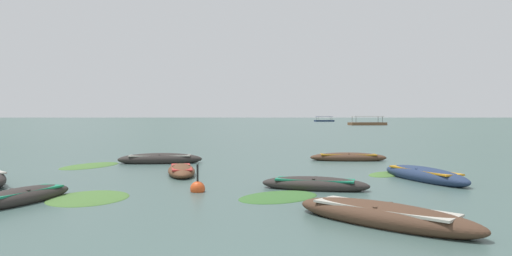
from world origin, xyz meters
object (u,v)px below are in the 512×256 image
rowboat_4 (424,175)px  ferry_1 (324,121)px  rowboat_1 (160,159)px  rowboat_8 (20,197)px  rowboat_6 (348,157)px  ferry_0 (367,123)px  rowboat_2 (315,184)px  rowboat_5 (181,171)px  mooring_buoy (198,188)px  rowboat_3 (383,216)px

rowboat_4 → ferry_1: ferry_1 is taller
rowboat_1 → rowboat_8: 10.03m
rowboat_6 → ferry_0: ferry_0 is taller
rowboat_2 → ferry_1: ferry_1 is taller
rowboat_1 → rowboat_6: size_ratio=1.04×
rowboat_5 → ferry_1: (38.93, 178.32, 0.29)m
rowboat_1 → rowboat_8: size_ratio=1.21×
rowboat_2 → mooring_buoy: size_ratio=3.61×
rowboat_2 → rowboat_3: 4.54m
rowboat_5 → ferry_1: ferry_1 is taller
rowboat_1 → rowboat_3: size_ratio=1.10×
rowboat_4 → rowboat_8: size_ratio=1.27×
rowboat_1 → rowboat_8: rowboat_1 is taller
rowboat_5 → rowboat_8: size_ratio=0.99×
ferry_1 → rowboat_3: bearing=-100.2°
rowboat_3 → ferry_1: bearing=79.8°
rowboat_2 → rowboat_5: 5.84m
ferry_0 → ferry_1: 79.89m
rowboat_5 → rowboat_1: bearing=110.1°
rowboat_1 → rowboat_3: (6.78, -12.44, -0.01)m
rowboat_3 → ferry_0: size_ratio=0.38×
rowboat_3 → mooring_buoy: 5.94m
rowboat_3 → rowboat_6: rowboat_3 is taller
rowboat_3 → rowboat_6: size_ratio=0.94×
rowboat_1 → rowboat_6: rowboat_1 is taller
rowboat_6 → mooring_buoy: 11.40m
rowboat_2 → ferry_0: 106.69m
rowboat_2 → rowboat_5: size_ratio=1.03×
rowboat_1 → ferry_0: ferry_0 is taller
ferry_0 → rowboat_3: bearing=-105.7°
rowboat_8 → ferry_1: (42.35, 183.89, 0.29)m
rowboat_2 → rowboat_5: (-4.54, 3.67, -0.00)m
rowboat_3 → ferry_1: 189.50m
rowboat_6 → ferry_1: (31.21, 173.09, 0.28)m
rowboat_4 → rowboat_6: size_ratio=1.09×
rowboat_1 → mooring_buoy: (2.56, -8.27, -0.09)m
rowboat_6 → ferry_1: size_ratio=0.44×
ferry_0 → rowboat_5: bearing=-109.7°
rowboat_6 → mooring_buoy: size_ratio=4.12×
rowboat_6 → rowboat_8: rowboat_6 is taller
rowboat_2 → ferry_1: size_ratio=0.39×
rowboat_1 → mooring_buoy: bearing=-72.8°
rowboat_5 → rowboat_6: size_ratio=0.85×
ferry_0 → ferry_1: same height
rowboat_1 → rowboat_4: (10.24, -6.15, -0.01)m
rowboat_4 → mooring_buoy: (-7.68, -2.11, -0.09)m
rowboat_4 → rowboat_6: rowboat_4 is taller
rowboat_4 → rowboat_2: bearing=-156.5°
rowboat_5 → rowboat_8: rowboat_8 is taller
mooring_buoy → ferry_0: bearing=71.5°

